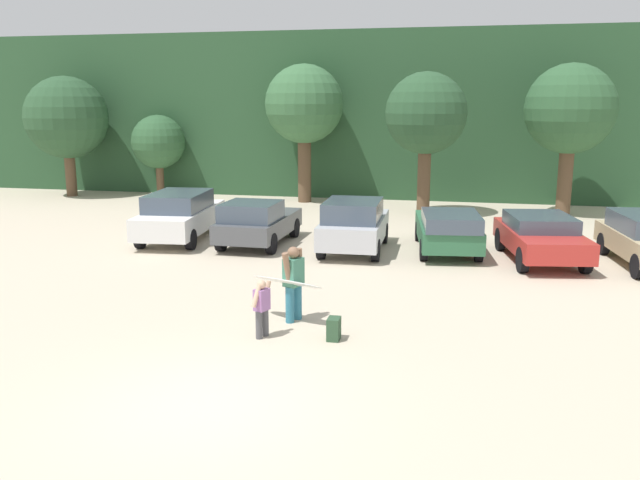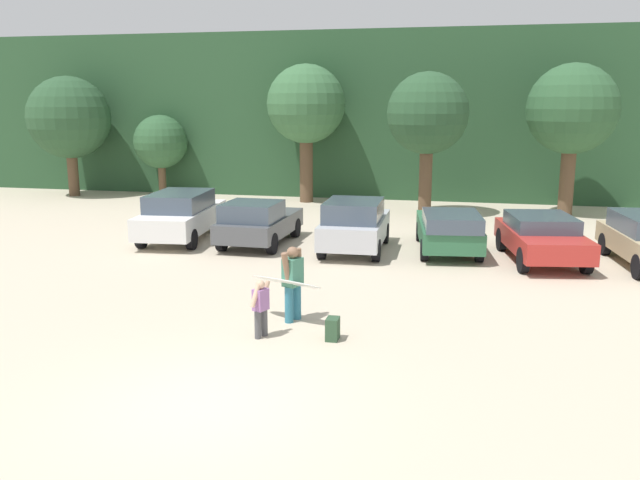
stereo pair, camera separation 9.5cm
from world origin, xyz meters
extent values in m
plane|color=beige|center=(0.00, 0.00, 0.00)|extent=(120.00, 120.00, 0.00)
cube|color=#284C2D|center=(0.00, 28.29, 3.93)|extent=(108.00, 12.00, 7.86)
cylinder|color=brown|center=(-15.20, 20.30, 1.07)|extent=(0.51, 0.51, 2.15)
sphere|color=#284C2D|center=(-15.20, 20.30, 3.83)|extent=(3.96, 3.96, 3.96)
cylinder|color=brown|center=(-10.98, 21.40, 0.77)|extent=(0.37, 0.37, 1.54)
sphere|color=#2D5633|center=(-10.98, 21.40, 2.65)|extent=(2.62, 2.62, 2.62)
cylinder|color=brown|center=(-3.46, 20.82, 1.49)|extent=(0.61, 0.61, 2.97)
sphere|color=#38663D|center=(-3.46, 20.82, 4.49)|extent=(3.57, 3.57, 3.57)
cylinder|color=brown|center=(2.17, 18.33, 1.37)|extent=(0.53, 0.53, 2.75)
sphere|color=#284C2D|center=(2.17, 18.33, 4.14)|extent=(3.28, 3.28, 3.28)
cylinder|color=brown|center=(7.80, 19.48, 1.39)|extent=(0.58, 0.58, 2.78)
sphere|color=#2D5633|center=(7.80, 19.48, 4.31)|extent=(3.60, 3.60, 3.60)
cube|color=white|center=(-5.58, 11.64, 0.69)|extent=(2.25, 4.75, 0.72)
cube|color=#3F4C5B|center=(-5.57, 11.51, 1.34)|extent=(1.93, 2.73, 0.58)
cylinder|color=black|center=(-6.54, 13.08, 0.33)|extent=(0.28, 0.68, 0.67)
cylinder|color=black|center=(-4.88, 13.23, 0.33)|extent=(0.28, 0.68, 0.67)
cylinder|color=black|center=(-6.27, 10.05, 0.33)|extent=(0.28, 0.68, 0.67)
cylinder|color=black|center=(-4.61, 10.20, 0.33)|extent=(0.28, 0.68, 0.67)
cube|color=#4C4F54|center=(-2.75, 11.51, 0.63)|extent=(1.92, 4.04, 0.59)
cube|color=#3F4C5B|center=(-2.76, 10.74, 1.21)|extent=(1.72, 1.84, 0.57)
cylinder|color=black|center=(-3.54, 12.85, 0.33)|extent=(0.23, 0.66, 0.66)
cylinder|color=black|center=(-1.89, 12.81, 0.33)|extent=(0.23, 0.66, 0.66)
cylinder|color=black|center=(-3.60, 10.21, 0.33)|extent=(0.23, 0.66, 0.66)
cylinder|color=black|center=(-1.95, 10.17, 0.33)|extent=(0.23, 0.66, 0.66)
cube|color=silver|center=(0.47, 11.17, 0.69)|extent=(1.90, 3.98, 0.70)
cube|color=#3F4C5B|center=(0.48, 10.79, 1.34)|extent=(1.71, 2.19, 0.61)
cylinder|color=black|center=(-0.37, 12.45, 0.34)|extent=(0.24, 0.68, 0.67)
cylinder|color=black|center=(1.25, 12.49, 0.34)|extent=(0.24, 0.68, 0.67)
cylinder|color=black|center=(-0.31, 9.85, 0.34)|extent=(0.24, 0.68, 0.67)
cylinder|color=black|center=(1.32, 9.89, 0.34)|extent=(0.24, 0.68, 0.67)
cube|color=#2D6642|center=(3.31, 11.82, 0.62)|extent=(2.28, 4.51, 0.61)
cube|color=#3F4C5B|center=(3.44, 10.78, 1.15)|extent=(1.90, 2.52, 0.44)
cylinder|color=black|center=(2.35, 13.15, 0.32)|extent=(0.30, 0.66, 0.64)
cylinder|color=black|center=(3.93, 13.34, 0.32)|extent=(0.30, 0.66, 0.64)
cylinder|color=black|center=(2.69, 10.31, 0.32)|extent=(0.30, 0.66, 0.64)
cylinder|color=black|center=(4.28, 10.50, 0.32)|extent=(0.30, 0.66, 0.64)
cube|color=#B72D28|center=(6.04, 10.98, 0.65)|extent=(2.55, 4.47, 0.58)
cube|color=#3F4C5B|center=(6.01, 11.16, 1.14)|extent=(2.07, 2.47, 0.41)
cylinder|color=black|center=(4.97, 12.22, 0.36)|extent=(0.33, 0.74, 0.71)
cylinder|color=black|center=(6.65, 12.49, 0.36)|extent=(0.33, 0.74, 0.71)
cylinder|color=black|center=(5.43, 9.47, 0.36)|extent=(0.33, 0.74, 0.71)
cylinder|color=black|center=(7.10, 9.75, 0.36)|extent=(0.33, 0.74, 0.71)
cylinder|color=black|center=(8.04, 12.29, 0.33)|extent=(0.30, 0.69, 0.67)
cylinder|color=black|center=(8.37, 9.44, 0.33)|extent=(0.30, 0.69, 0.67)
cylinder|color=teal|center=(0.25, 4.07, 0.39)|extent=(0.18, 0.18, 0.78)
cylinder|color=teal|center=(0.36, 4.32, 0.39)|extent=(0.18, 0.18, 0.78)
cube|color=#3F7F66|center=(0.31, 4.19, 1.08)|extent=(0.43, 0.48, 0.60)
sphere|color=#8C664C|center=(0.31, 4.19, 1.51)|extent=(0.25, 0.25, 0.25)
cylinder|color=#8C664C|center=(0.22, 3.99, 1.24)|extent=(0.23, 0.31, 0.65)
cylinder|color=#8C664C|center=(0.39, 4.40, 1.24)|extent=(0.19, 0.21, 0.64)
cylinder|color=#4C4C51|center=(-0.09, 2.98, 0.28)|extent=(0.13, 0.13, 0.57)
cylinder|color=#4C4C51|center=(-0.02, 3.17, 0.28)|extent=(0.13, 0.13, 0.57)
cube|color=#9966A5|center=(-0.06, 3.08, 0.78)|extent=(0.31, 0.35, 0.43)
sphere|color=#D8AD8C|center=(-0.06, 3.08, 1.09)|extent=(0.18, 0.18, 0.18)
cylinder|color=#D8AD8C|center=(-0.12, 2.93, 0.90)|extent=(0.20, 0.31, 0.45)
cylinder|color=#D8AD8C|center=(0.00, 3.23, 0.90)|extent=(0.19, 0.27, 0.46)
ellipsoid|color=white|center=(0.19, 4.09, 0.88)|extent=(1.82, 1.05, 0.26)
cube|color=#2D4C33|center=(1.37, 3.24, 0.23)|extent=(0.24, 0.34, 0.45)
camera|label=1|loc=(3.73, -8.95, 4.64)|focal=37.17mm
camera|label=2|loc=(3.83, -8.93, 4.64)|focal=37.17mm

